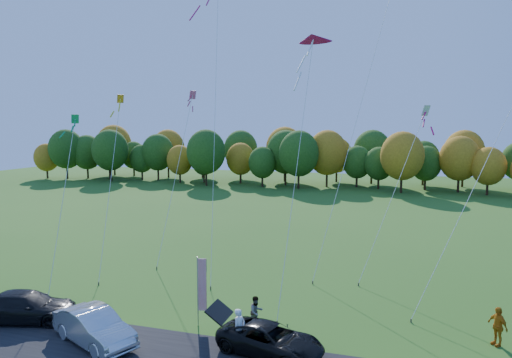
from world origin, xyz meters
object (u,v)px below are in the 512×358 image
(feather_flag, at_px, (201,284))
(black_suv, at_px, (271,340))
(silver_sedan, at_px, (94,327))
(person_east, at_px, (498,326))

(feather_flag, bearing_deg, black_suv, -23.75)
(silver_sedan, distance_m, feather_flag, 5.40)
(black_suv, height_order, person_east, person_east)
(black_suv, relative_size, feather_flag, 1.35)
(silver_sedan, height_order, person_east, person_east)
(person_east, height_order, feather_flag, feather_flag)
(black_suv, relative_size, silver_sedan, 1.00)
(person_east, relative_size, feather_flag, 0.51)
(black_suv, xyz_separation_m, feather_flag, (-4.18, 1.84, 1.53))
(feather_flag, bearing_deg, person_east, 8.43)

